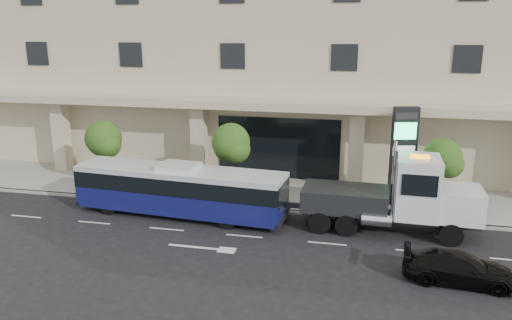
{
  "coord_description": "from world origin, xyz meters",
  "views": [
    {
      "loc": [
        5.34,
        -23.22,
        9.85
      ],
      "look_at": [
        -0.18,
        2.0,
        2.89
      ],
      "focal_mm": 35.0,
      "sensor_mm": 36.0,
      "label": 1
    }
  ],
  "objects_px": {
    "city_bus": "(180,189)",
    "black_sedan": "(459,268)",
    "tow_truck": "(398,198)",
    "signage_pylon": "(403,155)"
  },
  "relations": [
    {
      "from": "black_sedan",
      "to": "signage_pylon",
      "type": "relative_size",
      "value": 0.78
    },
    {
      "from": "tow_truck",
      "to": "black_sedan",
      "type": "height_order",
      "value": "tow_truck"
    },
    {
      "from": "city_bus",
      "to": "black_sedan",
      "type": "height_order",
      "value": "city_bus"
    },
    {
      "from": "city_bus",
      "to": "black_sedan",
      "type": "relative_size",
      "value": 2.68
    },
    {
      "from": "black_sedan",
      "to": "signage_pylon",
      "type": "distance_m",
      "value": 9.07
    },
    {
      "from": "city_bus",
      "to": "black_sedan",
      "type": "bearing_deg",
      "value": -13.84
    },
    {
      "from": "city_bus",
      "to": "tow_truck",
      "type": "bearing_deg",
      "value": 5.43
    },
    {
      "from": "tow_truck",
      "to": "signage_pylon",
      "type": "bearing_deg",
      "value": 85.76
    },
    {
      "from": "city_bus",
      "to": "tow_truck",
      "type": "height_order",
      "value": "tow_truck"
    },
    {
      "from": "black_sedan",
      "to": "city_bus",
      "type": "bearing_deg",
      "value": 75.55
    }
  ]
}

